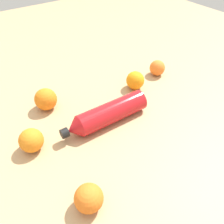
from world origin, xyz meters
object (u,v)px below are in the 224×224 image
Objects in this scene: orange_3 at (31,140)px; orange_0 at (46,99)px; orange_1 at (157,68)px; orange_2 at (135,80)px; orange_4 at (89,198)px; water_bottle at (107,114)px.

orange_0 is at bearing 143.92° from orange_3.
orange_1 is 0.91× the size of orange_2.
orange_0 is 1.10× the size of orange_2.
orange_1 is 0.59m from orange_4.
orange_0 reaches higher than orange_2.
orange_4 is (0.29, -0.37, -0.00)m from orange_2.
water_bottle and orange_2 have the same top height.
orange_3 reaches higher than orange_1.
orange_3 is at bearing -169.95° from orange_4.
orange_1 is (0.06, 0.44, -0.01)m from orange_0.
orange_0 is at bearing -97.68° from orange_1.
orange_3 is (0.06, -0.41, 0.00)m from orange_2.
orange_4 is at bearing 10.05° from orange_3.
water_bottle is 4.27× the size of orange_2.
orange_1 is 0.92× the size of orange_4.
orange_2 is 0.42m from orange_3.
orange_2 is at bearing 128.09° from orange_4.
orange_1 is 0.90× the size of orange_3.
orange_2 is 0.47m from orange_4.
orange_4 is at bearing 48.95° from water_bottle.
orange_0 is 1.20× the size of orange_1.
water_bottle is 4.69× the size of orange_1.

